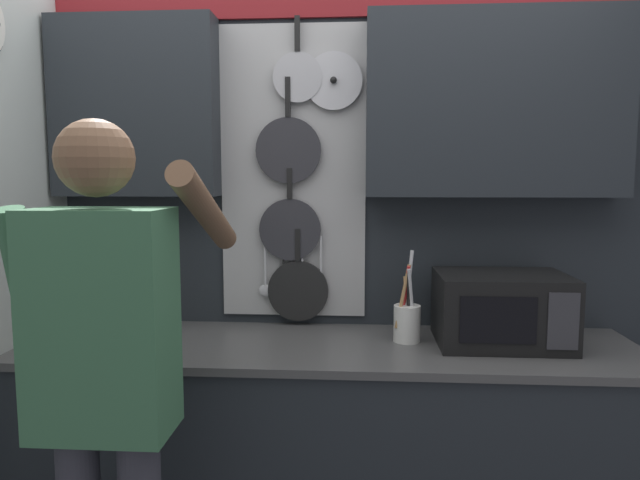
% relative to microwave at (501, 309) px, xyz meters
% --- Properties ---
extents(base_cabinet_counter, '(2.36, 0.63, 0.93)m').
position_rel_microwave_xyz_m(base_cabinet_counter, '(-0.66, -0.05, -0.60)').
color(base_cabinet_counter, '#23282D').
rests_on(base_cabinet_counter, ground_plane).
extents(back_wall_unit, '(2.93, 0.20, 2.34)m').
position_rel_microwave_xyz_m(back_wall_unit, '(-0.64, 0.23, 0.41)').
color(back_wall_unit, '#23282D').
rests_on(back_wall_unit, ground_plane).
extents(microwave, '(0.49, 0.37, 0.27)m').
position_rel_microwave_xyz_m(microwave, '(0.00, 0.00, 0.00)').
color(microwave, black).
rests_on(microwave, base_cabinet_counter).
extents(knife_block, '(0.12, 0.16, 0.27)m').
position_rel_microwave_xyz_m(knife_block, '(-1.58, 0.00, -0.04)').
color(knife_block, brown).
rests_on(knife_block, base_cabinet_counter).
extents(utensil_crock, '(0.10, 0.10, 0.36)m').
position_rel_microwave_xyz_m(utensil_crock, '(-0.36, 0.00, -0.05)').
color(utensil_crock, white).
rests_on(utensil_crock, base_cabinet_counter).
extents(person, '(0.54, 0.64, 1.72)m').
position_rel_microwave_xyz_m(person, '(-1.26, -0.67, -0.03)').
color(person, '#383842').
rests_on(person, ground_plane).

